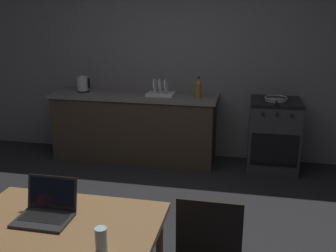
# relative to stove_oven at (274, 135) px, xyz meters

# --- Properties ---
(ground_plane) EXTENTS (12.00, 12.00, 0.00)m
(ground_plane) POSITION_rel_stove_oven_xyz_m (-1.26, -1.99, -0.44)
(ground_plane) COLOR black
(back_wall) EXTENTS (6.40, 0.10, 2.74)m
(back_wall) POSITION_rel_stove_oven_xyz_m (-0.96, 0.35, 0.93)
(back_wall) COLOR slate
(back_wall) RESTS_ON ground_plane
(kitchen_counter) EXTENTS (2.16, 0.64, 0.88)m
(kitchen_counter) POSITION_rel_stove_oven_xyz_m (-1.78, 0.00, 0.00)
(kitchen_counter) COLOR #382D23
(kitchen_counter) RESTS_ON ground_plane
(stove_oven) EXTENTS (0.60, 0.62, 0.88)m
(stove_oven) POSITION_rel_stove_oven_xyz_m (0.00, 0.00, 0.00)
(stove_oven) COLOR #2D2D30
(stove_oven) RESTS_ON ground_plane
(dining_table) EXTENTS (1.15, 0.88, 0.74)m
(dining_table) POSITION_rel_stove_oven_xyz_m (-1.37, -2.96, 0.22)
(dining_table) COLOR brown
(dining_table) RESTS_ON ground_plane
(laptop) EXTENTS (0.32, 0.27, 0.22)m
(laptop) POSITION_rel_stove_oven_xyz_m (-1.48, -2.86, 0.34)
(laptop) COLOR #232326
(laptop) RESTS_ON dining_table
(electric_kettle) EXTENTS (0.18, 0.16, 0.22)m
(electric_kettle) POSITION_rel_stove_oven_xyz_m (-2.49, 0.00, 0.55)
(electric_kettle) COLOR black
(electric_kettle) RESTS_ON kitchen_counter
(bottle) EXTENTS (0.07, 0.07, 0.26)m
(bottle) POSITION_rel_stove_oven_xyz_m (-0.94, -0.05, 0.57)
(bottle) COLOR #8C601E
(bottle) RESTS_ON kitchen_counter
(frying_pan) EXTENTS (0.28, 0.45, 0.05)m
(frying_pan) POSITION_rel_stove_oven_xyz_m (-0.01, -0.03, 0.47)
(frying_pan) COLOR gray
(frying_pan) RESTS_ON stove_oven
(drinking_glass) EXTENTS (0.06, 0.06, 0.14)m
(drinking_glass) POSITION_rel_stove_oven_xyz_m (-1.04, -3.12, 0.37)
(drinking_glass) COLOR #99B7C6
(drinking_glass) RESTS_ON dining_table
(dish_rack) EXTENTS (0.34, 0.26, 0.21)m
(dish_rack) POSITION_rel_stove_oven_xyz_m (-1.43, 0.00, 0.49)
(dish_rack) COLOR silver
(dish_rack) RESTS_ON kitchen_counter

